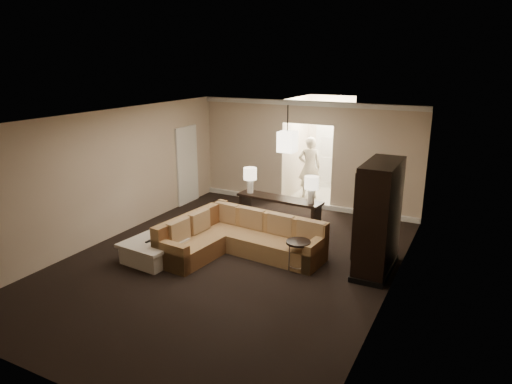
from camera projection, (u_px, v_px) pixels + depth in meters
The scene contains 19 objects.
ground at pixel (231, 261), 8.94m from camera, with size 8.00×8.00×0.00m, color black.
wall_back at pixel (307, 155), 11.96m from camera, with size 6.00×0.04×2.80m, color #C8B297.
wall_front at pixel (50, 282), 5.13m from camera, with size 6.00×0.04×2.80m, color #C8B297.
wall_left at pixel (110, 175), 9.86m from camera, with size 0.04×8.00×2.80m, color #C8B297.
wall_right at pixel (393, 217), 7.23m from camera, with size 0.04×8.00×2.80m, color #C8B297.
ceiling at pixel (228, 118), 8.15m from camera, with size 6.00×8.00×0.02m, color white.
crown_molding at pixel (307, 103), 11.54m from camera, with size 6.00×0.10×0.12m, color silver.
baseboard at pixel (304, 204), 12.29m from camera, with size 6.00×0.10×0.12m, color silver.
side_door at pixel (187, 165), 12.33m from camera, with size 0.05×0.90×2.10m, color white.
foyer at pixel (323, 150), 13.13m from camera, with size 1.44×2.02×2.80m.
sectional_sofa at pixel (238, 239), 9.19m from camera, with size 2.90×2.24×0.81m.
coffee_table at pixel (153, 251), 8.92m from camera, with size 1.11×1.11×0.43m.
console_table at pixel (279, 211), 10.46m from camera, with size 2.06×0.60×0.78m.
armoire at pixel (378, 220), 8.31m from camera, with size 0.62×1.45×2.08m.
drink_table at pixel (298, 249), 8.48m from camera, with size 0.46×0.46×0.58m.
table_lamp_left at pixel (250, 176), 10.65m from camera, with size 0.31×0.31×0.60m.
table_lamp_right at pixel (311, 185), 9.87m from camera, with size 0.31×0.31×0.60m.
pendant_light at pixel (287, 141), 10.70m from camera, with size 0.38×0.38×1.09m.
person at pixel (310, 164), 12.84m from camera, with size 0.70×0.47×1.94m, color #ECE2C8.
Camera 1 is at (4.18, -7.07, 3.82)m, focal length 32.00 mm.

